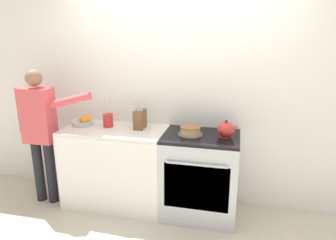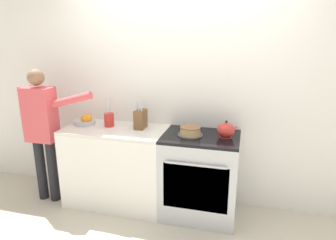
# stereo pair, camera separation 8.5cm
# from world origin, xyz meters

# --- Properties ---
(ground_plane) EXTENTS (16.00, 16.00, 0.00)m
(ground_plane) POSITION_xyz_m (0.00, 0.00, 0.00)
(ground_plane) COLOR beige
(wall_back) EXTENTS (8.00, 0.04, 2.60)m
(wall_back) POSITION_xyz_m (0.00, 0.62, 1.30)
(wall_back) COLOR silver
(wall_back) RESTS_ON ground_plane
(counter_cabinet) EXTENTS (1.13, 0.60, 0.91)m
(counter_cabinet) POSITION_xyz_m (-0.68, 0.30, 0.45)
(counter_cabinet) COLOR white
(counter_cabinet) RESTS_ON ground_plane
(stove_range) EXTENTS (0.79, 0.63, 0.91)m
(stove_range) POSITION_xyz_m (0.28, 0.30, 0.45)
(stove_range) COLOR #B7BABF
(stove_range) RESTS_ON ground_plane
(layer_cake) EXTENTS (0.26, 0.26, 0.09)m
(layer_cake) POSITION_xyz_m (0.17, 0.28, 0.95)
(layer_cake) COLOR #4C4C51
(layer_cake) RESTS_ON stove_range
(tea_kettle) EXTENTS (0.22, 0.18, 0.18)m
(tea_kettle) POSITION_xyz_m (0.53, 0.31, 0.98)
(tea_kettle) COLOR red
(tea_kettle) RESTS_ON stove_range
(knife_block) EXTENTS (0.10, 0.18, 0.30)m
(knife_block) POSITION_xyz_m (-0.40, 0.38, 1.01)
(knife_block) COLOR brown
(knife_block) RESTS_ON counter_cabinet
(utensil_crock) EXTENTS (0.11, 0.11, 0.34)m
(utensil_crock) POSITION_xyz_m (-0.77, 0.36, 0.99)
(utensil_crock) COLOR red
(utensil_crock) RESTS_ON counter_cabinet
(fruit_bowl) EXTENTS (0.25, 0.25, 0.11)m
(fruit_bowl) POSITION_xyz_m (-1.08, 0.36, 0.95)
(fruit_bowl) COLOR #B7BABF
(fruit_bowl) RESTS_ON counter_cabinet
(person_baker) EXTENTS (0.90, 0.20, 1.55)m
(person_baker) POSITION_xyz_m (-1.49, 0.15, 0.92)
(person_baker) COLOR black
(person_baker) RESTS_ON ground_plane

